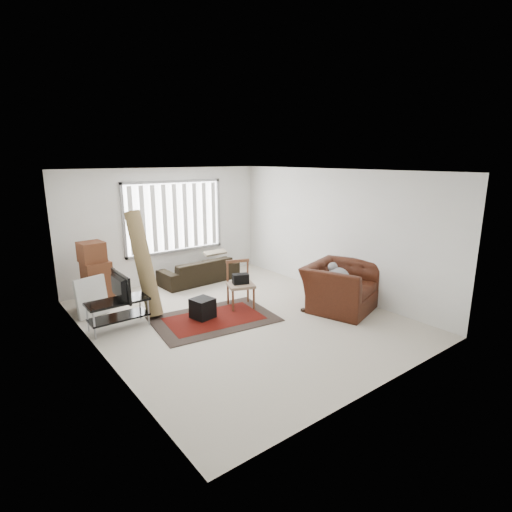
{
  "coord_description": "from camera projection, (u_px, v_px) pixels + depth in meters",
  "views": [
    {
      "loc": [
        -4.03,
        -5.71,
        2.92
      ],
      "look_at": [
        0.6,
        0.29,
        1.05
      ],
      "focal_mm": 28.0,
      "sensor_mm": 36.0,
      "label": 1
    }
  ],
  "objects": [
    {
      "name": "side_chair",
      "position": [
        240.0,
        282.0,
        7.92
      ],
      "size": [
        0.64,
        0.64,
        0.93
      ],
      "rotation": [
        0.0,
        0.0,
        -0.36
      ],
      "color": "#836A56",
      "rests_on": "ground"
    },
    {
      "name": "tv_stand",
      "position": [
        118.0,
        308.0,
        6.94
      ],
      "size": [
        1.04,
        0.47,
        0.52
      ],
      "color": "black",
      "rests_on": "ground"
    },
    {
      "name": "sofa",
      "position": [
        199.0,
        267.0,
        9.59
      ],
      "size": [
        1.95,
        0.91,
        0.74
      ],
      "primitive_type": "imported",
      "rotation": [
        0.0,
        0.0,
        3.18
      ],
      "color": "black",
      "rests_on": "ground"
    },
    {
      "name": "tv",
      "position": [
        116.0,
        287.0,
        6.85
      ],
      "size": [
        0.11,
        0.84,
        0.48
      ],
      "primitive_type": "imported",
      "rotation": [
        0.0,
        0.0,
        1.57
      ],
      "color": "black",
      "rests_on": "tv_stand"
    },
    {
      "name": "room",
      "position": [
        225.0,
        222.0,
        7.47
      ],
      "size": [
        6.0,
        6.02,
        2.71
      ],
      "color": "beige",
      "rests_on": "ground"
    },
    {
      "name": "armchair",
      "position": [
        341.0,
        284.0,
        7.84
      ],
      "size": [
        1.68,
        1.57,
        1.02
      ],
      "rotation": [
        0.0,
        0.0,
        0.31
      ],
      "color": "#3D180C",
      "rests_on": "ground"
    },
    {
      "name": "moving_boxes",
      "position": [
        96.0,
        277.0,
        7.9
      ],
      "size": [
        0.58,
        0.54,
        1.33
      ],
      "color": "brown",
      "rests_on": "ground"
    },
    {
      "name": "rolled_rug",
      "position": [
        144.0,
        264.0,
        7.47
      ],
      "size": [
        0.39,
        0.96,
        1.98
      ],
      "primitive_type": "cylinder",
      "rotation": [
        -0.33,
        0.0,
        0.1
      ],
      "color": "olive",
      "rests_on": "ground"
    },
    {
      "name": "persian_rug",
      "position": [
        214.0,
        319.0,
        7.41
      ],
      "size": [
        2.35,
        1.72,
        0.02
      ],
      "color": "black",
      "rests_on": "ground"
    },
    {
      "name": "white_flatpack",
      "position": [
        92.0,
        297.0,
        7.49
      ],
      "size": [
        0.62,
        0.33,
        0.76
      ],
      "primitive_type": "cube",
      "rotation": [
        -0.14,
        0.0,
        0.24
      ],
      "color": "silver",
      "rests_on": "ground"
    },
    {
      "name": "subwoofer",
      "position": [
        203.0,
        308.0,
        7.41
      ],
      "size": [
        0.43,
        0.43,
        0.37
      ],
      "primitive_type": "cube",
      "rotation": [
        0.0,
        0.0,
        0.19
      ],
      "color": "black",
      "rests_on": "persian_rug"
    }
  ]
}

